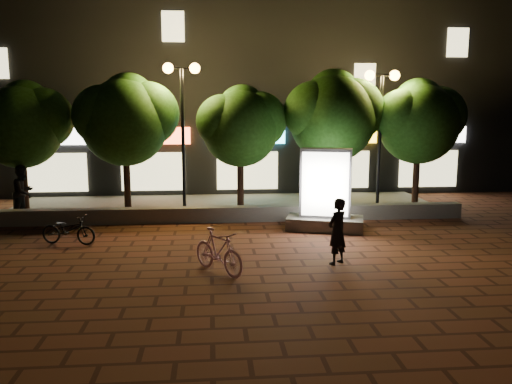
{
  "coord_description": "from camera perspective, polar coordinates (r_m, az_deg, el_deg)",
  "views": [
    {
      "loc": [
        -0.54,
        -12.78,
        3.75
      ],
      "look_at": [
        0.72,
        1.5,
        1.39
      ],
      "focal_mm": 35.99,
      "sensor_mm": 36.0,
      "label": 1
    }
  ],
  "objects": [
    {
      "name": "rider",
      "position": [
        12.54,
        9.02,
        -4.34
      ],
      "size": [
        0.7,
        0.67,
        1.62
      ],
      "primitive_type": "imported",
      "rotation": [
        0.0,
        0.0,
        3.82
      ],
      "color": "black",
      "rests_on": "ground"
    },
    {
      "name": "ad_kiosk",
      "position": [
        16.02,
        7.72,
        -0.56
      ],
      "size": [
        2.57,
        1.78,
        2.53
      ],
      "color": "slate",
      "rests_on": "ground"
    },
    {
      "name": "scooter_parked",
      "position": [
        15.17,
        -20.13,
        -3.95
      ],
      "size": [
        1.66,
        0.92,
        0.83
      ],
      "primitive_type": "imported",
      "rotation": [
        0.0,
        0.0,
        1.32
      ],
      "color": "black",
      "rests_on": "ground"
    },
    {
      "name": "pedestrian",
      "position": [
        18.74,
        -24.44,
        -0.01
      ],
      "size": [
        0.91,
        1.04,
        1.8
      ],
      "primitive_type": "imported",
      "rotation": [
        0.0,
        0.0,
        1.27
      ],
      "color": "black",
      "rests_on": "sidewalk"
    },
    {
      "name": "tree_far_left",
      "position": [
        19.34,
        -24.57,
        7.14
      ],
      "size": [
        3.36,
        2.8,
        4.63
      ],
      "color": "black",
      "rests_on": "sidewalk"
    },
    {
      "name": "tree_left",
      "position": [
        18.48,
        -14.21,
        8.1
      ],
      "size": [
        3.6,
        3.0,
        4.89
      ],
      "color": "black",
      "rests_on": "sidewalk"
    },
    {
      "name": "ground",
      "position": [
        13.33,
        -2.52,
        -7.02
      ],
      "size": [
        80.0,
        80.0,
        0.0
      ],
      "primitive_type": "plane",
      "color": "#53271A",
      "rests_on": "ground"
    },
    {
      "name": "sidewalk",
      "position": [
        19.64,
        -3.36,
        -1.57
      ],
      "size": [
        16.0,
        5.0,
        0.08
      ],
      "primitive_type": "cube",
      "color": "slate",
      "rests_on": "ground"
    },
    {
      "name": "retaining_wall",
      "position": [
        17.15,
        -3.12,
        -2.46
      ],
      "size": [
        16.0,
        0.45,
        0.5
      ],
      "primitive_type": "cube",
      "color": "slate",
      "rests_on": "ground"
    },
    {
      "name": "building_block",
      "position": [
        25.81,
        -3.92,
        12.08
      ],
      "size": [
        28.0,
        8.12,
        11.3
      ],
      "color": "black",
      "rests_on": "ground"
    },
    {
      "name": "tree_far_right",
      "position": [
        19.76,
        17.74,
        7.79
      ],
      "size": [
        3.48,
        2.9,
        4.76
      ],
      "color": "black",
      "rests_on": "sidewalk"
    },
    {
      "name": "tree_right",
      "position": [
        18.77,
        8.62,
        8.67
      ],
      "size": [
        3.72,
        3.1,
        5.07
      ],
      "color": "black",
      "rests_on": "sidewalk"
    },
    {
      "name": "street_lamp_right",
      "position": [
        18.97,
        13.73,
        9.51
      ],
      "size": [
        1.26,
        0.36,
        4.98
      ],
      "color": "black",
      "rests_on": "sidewalk"
    },
    {
      "name": "street_lamp_left",
      "position": [
        18.01,
        -8.21,
        10.12
      ],
      "size": [
        1.26,
        0.36,
        5.18
      ],
      "color": "black",
      "rests_on": "sidewalk"
    },
    {
      "name": "scooter_pink",
      "position": [
        11.83,
        -4.21,
        -6.58
      ],
      "size": [
        1.41,
        1.65,
        1.03
      ],
      "primitive_type": "imported",
      "rotation": [
        0.0,
        0.0,
        0.65
      ],
      "color": "pink",
      "rests_on": "ground"
    },
    {
      "name": "tree_mid",
      "position": [
        18.29,
        -1.62,
        7.66
      ],
      "size": [
        3.24,
        2.7,
        4.5
      ],
      "color": "black",
      "rests_on": "sidewalk"
    }
  ]
}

